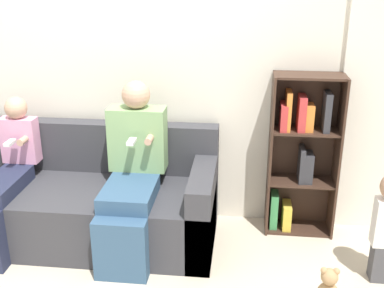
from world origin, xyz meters
name	(u,v)px	position (x,y,z in m)	size (l,w,h in m)	color
ground_plane	(105,276)	(0.00, 0.00, 0.00)	(14.00, 14.00, 0.00)	beige
back_wall	(130,65)	(0.00, 0.97, 1.27)	(10.00, 0.06, 2.55)	silver
couch	(85,203)	(-0.29, 0.51, 0.29)	(2.03, 0.84, 0.84)	#38383D
adult_seated	(132,168)	(0.12, 0.42, 0.64)	(0.43, 0.80, 1.24)	#335170
child_seated	(6,177)	(-0.83, 0.37, 0.54)	(0.28, 0.81, 1.08)	#232842
bookshelf	(300,153)	(1.36, 0.82, 0.65)	(0.52, 0.27, 1.27)	#3D281E
teddy_bear	(328,288)	(1.47, -0.14, 0.13)	(0.14, 0.12, 0.28)	tan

